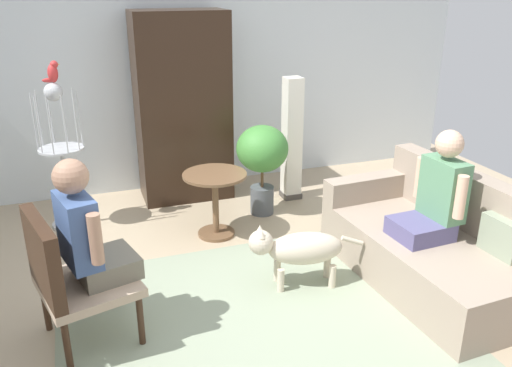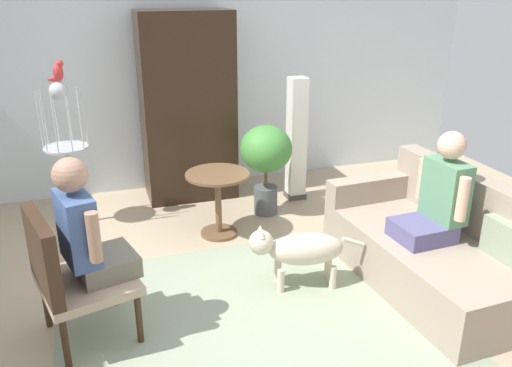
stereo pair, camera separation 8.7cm
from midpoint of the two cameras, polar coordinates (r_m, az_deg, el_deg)
ground_plane at (r=4.05m, az=0.15°, el=-12.79°), size 7.58×7.58×0.00m
back_wall at (r=6.05m, az=-8.63°, el=12.31°), size 6.91×0.12×2.71m
area_rug at (r=3.91m, az=-1.24°, el=-14.10°), size 2.67×2.13×0.01m
couch at (r=4.43m, az=18.06°, el=-6.34°), size 1.02×1.83×0.86m
armchair at (r=3.59m, az=-20.54°, el=-9.11°), size 0.71×0.74×0.93m
person_on_couch at (r=4.20m, az=18.42°, el=-1.28°), size 0.49×0.53×0.84m
person_on_armchair at (r=3.51m, az=-18.64°, el=-5.09°), size 0.51×0.51×0.84m
round_end_table at (r=4.88m, az=-4.96°, el=-1.20°), size 0.59×0.59×0.62m
dog at (r=4.11m, az=4.06°, el=-7.06°), size 0.90×0.36×0.52m
bird_cage_stand at (r=5.29m, az=-20.77°, el=3.00°), size 0.42×0.42×1.41m
parrot at (r=5.13m, az=-21.66°, el=11.17°), size 0.17×0.10×0.19m
potted_plant at (r=5.26m, az=0.21°, el=3.13°), size 0.52×0.52×0.93m
column_lamp at (r=5.67m, az=3.47°, el=4.72°), size 0.20×0.20×1.33m
armoire_cabinet at (r=5.71m, az=-8.42°, el=8.13°), size 0.96×0.56×2.00m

